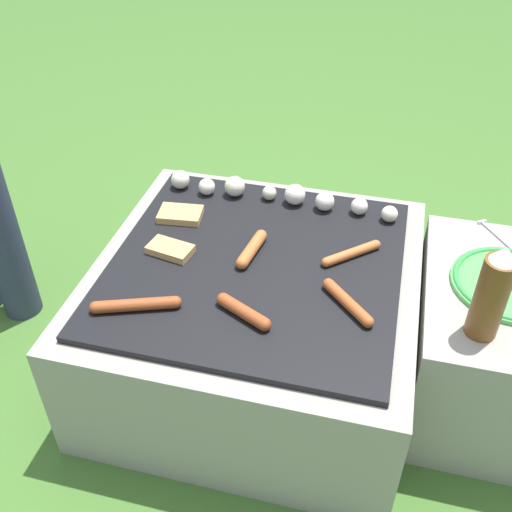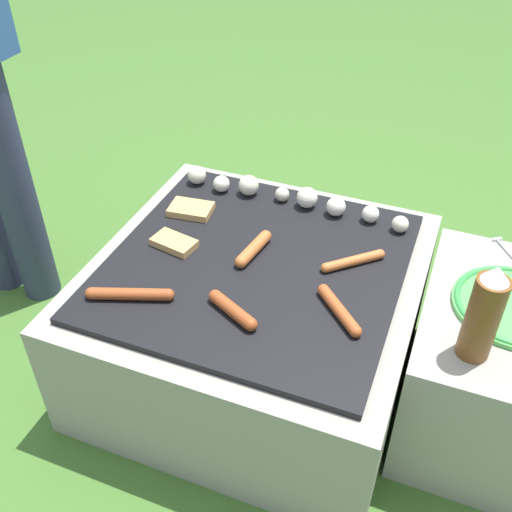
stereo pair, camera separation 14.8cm
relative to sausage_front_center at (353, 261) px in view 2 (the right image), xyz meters
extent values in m
plane|color=#3D6628|center=(-0.23, -0.08, -0.39)|extent=(14.00, 14.00, 0.00)
cube|color=gray|center=(-0.23, -0.08, -0.21)|extent=(0.81, 0.81, 0.36)
cube|color=black|center=(-0.23, -0.08, -0.02)|extent=(0.71, 0.71, 0.02)
cube|color=gray|center=(0.38, -0.03, -0.20)|extent=(0.39, 0.54, 0.38)
cylinder|color=#2D334C|center=(-1.00, -0.04, 0.00)|extent=(0.11, 0.11, 0.77)
cylinder|color=#B7602D|center=(-0.25, -0.05, 0.00)|extent=(0.05, 0.13, 0.03)
sphere|color=#B7602D|center=(-0.24, 0.01, 0.00)|extent=(0.03, 0.03, 0.03)
sphere|color=#B7602D|center=(-0.26, -0.11, 0.00)|extent=(0.03, 0.03, 0.03)
cylinder|color=#93421E|center=(-0.21, -0.27, 0.00)|extent=(0.12, 0.08, 0.03)
sphere|color=#93421E|center=(-0.26, -0.25, 0.00)|extent=(0.03, 0.03, 0.03)
sphere|color=#93421E|center=(-0.15, -0.30, 0.00)|extent=(0.03, 0.03, 0.03)
cylinder|color=#B7602D|center=(0.00, 0.00, 0.00)|extent=(0.13, 0.12, 0.02)
sphere|color=#B7602D|center=(0.06, 0.05, 0.00)|extent=(0.02, 0.02, 0.02)
sphere|color=#B7602D|center=(-0.06, -0.05, 0.00)|extent=(0.02, 0.02, 0.02)
cylinder|color=#A34C23|center=(0.01, -0.18, 0.00)|extent=(0.12, 0.12, 0.03)
sphere|color=#A34C23|center=(-0.04, -0.13, 0.00)|extent=(0.03, 0.03, 0.03)
sphere|color=#A34C23|center=(0.07, -0.24, 0.00)|extent=(0.03, 0.03, 0.03)
cylinder|color=#93421E|center=(-0.45, -0.31, 0.00)|extent=(0.18, 0.09, 0.03)
sphere|color=#93421E|center=(-0.37, -0.28, 0.00)|extent=(0.03, 0.03, 0.03)
sphere|color=#93421E|center=(-0.53, -0.34, 0.00)|extent=(0.03, 0.03, 0.03)
cube|color=tan|center=(-0.45, -0.09, 0.00)|extent=(0.12, 0.08, 0.02)
cube|color=tan|center=(-0.48, 0.06, 0.00)|extent=(0.12, 0.09, 0.02)
sphere|color=beige|center=(-0.53, 0.21, 0.01)|extent=(0.05, 0.05, 0.05)
sphere|color=silver|center=(-0.44, 0.19, 0.01)|extent=(0.05, 0.05, 0.05)
sphere|color=beige|center=(-0.36, 0.21, 0.02)|extent=(0.06, 0.06, 0.06)
sphere|color=beige|center=(-0.26, 0.21, 0.01)|extent=(0.04, 0.04, 0.04)
sphere|color=silver|center=(-0.19, 0.21, 0.02)|extent=(0.06, 0.06, 0.06)
sphere|color=silver|center=(-0.10, 0.20, 0.01)|extent=(0.05, 0.05, 0.05)
sphere|color=silver|center=(0.00, 0.20, 0.01)|extent=(0.05, 0.05, 0.05)
sphere|color=beige|center=(0.08, 0.18, 0.01)|extent=(0.04, 0.04, 0.04)
cylinder|color=brown|center=(0.30, -0.19, 0.09)|extent=(0.07, 0.07, 0.20)
cone|color=white|center=(0.30, -0.19, 0.20)|extent=(0.05, 0.05, 0.03)
cube|color=silver|center=(0.33, 0.24, -0.01)|extent=(0.02, 0.02, 0.01)
camera|label=1|loc=(0.06, -1.20, 0.93)|focal=42.00mm
camera|label=2|loc=(0.20, -1.16, 0.93)|focal=42.00mm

